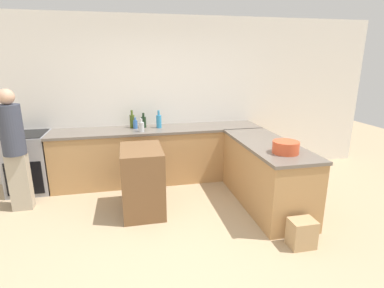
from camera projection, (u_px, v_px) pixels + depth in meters
The scene contains 14 objects.
ground_plane at pixel (178, 240), 3.43m from camera, with size 14.00×14.00×0.00m, color tan.
wall_back at pixel (155, 98), 5.14m from camera, with size 8.00×0.06×2.70m.
counter_back at pixel (159, 154), 5.05m from camera, with size 3.41×0.68×0.90m.
counter_peninsula at pixel (265, 174), 4.19m from camera, with size 0.69×1.79×0.90m.
range_oven at pixel (29, 162), 4.64m from camera, with size 0.60×0.66×0.91m.
island_table at pixel (143, 180), 3.99m from camera, with size 0.53×0.77×0.89m.
mixing_bowl at pixel (286, 147), 3.60m from camera, with size 0.32×0.32×0.15m.
olive_oil_bottle at pixel (132, 121), 4.95m from camera, with size 0.08×0.08×0.29m.
water_bottle_blue at pixel (135, 124), 4.89m from camera, with size 0.07×0.07×0.18m.
vinegar_bottle_clear at pixel (141, 127), 4.67m from camera, with size 0.09×0.09×0.21m.
wine_bottle_dark at pixel (144, 122), 4.97m from camera, with size 0.08×0.08×0.24m.
dish_soap_bottle at pixel (159, 121), 4.93m from camera, with size 0.09×0.09×0.29m.
person_by_range at pixel (14, 146), 3.91m from camera, with size 0.28×0.28×1.65m.
paper_bag at pixel (302, 233), 3.28m from camera, with size 0.28×0.21×0.32m.
Camera 1 is at (-0.47, -2.97, 1.99)m, focal length 28.00 mm.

